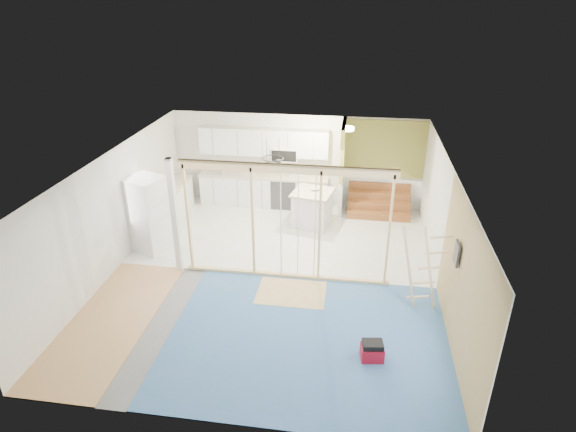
# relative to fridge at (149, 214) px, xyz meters

# --- Properties ---
(room) EXTENTS (7.01, 8.01, 2.61)m
(room) POSITION_rel_fridge_xyz_m (3.07, -0.79, 0.39)
(room) COLOR slate
(room) RESTS_ON ground
(floor_overlays) EXTENTS (7.00, 8.00, 0.03)m
(floor_overlays) POSITION_rel_fridge_xyz_m (3.14, -0.72, -0.90)
(floor_overlays) COLOR silver
(floor_overlays) RESTS_ON room
(stud_frame) EXTENTS (4.66, 0.14, 2.60)m
(stud_frame) POSITION_rel_fridge_xyz_m (2.80, -0.79, 0.70)
(stud_frame) COLOR beige
(stud_frame) RESTS_ON room
(base_cabinets) EXTENTS (4.45, 2.24, 0.93)m
(base_cabinets) POSITION_rel_fridge_xyz_m (1.46, 2.58, -0.44)
(base_cabinets) COLOR white
(base_cabinets) RESTS_ON room
(upper_cabinets) EXTENTS (3.60, 0.41, 0.85)m
(upper_cabinets) POSITION_rel_fridge_xyz_m (2.23, 3.03, 0.91)
(upper_cabinets) COLOR white
(upper_cabinets) RESTS_ON room
(green_partition) EXTENTS (2.25, 1.51, 2.60)m
(green_partition) POSITION_rel_fridge_xyz_m (5.11, 2.87, 0.03)
(green_partition) COLOR olive
(green_partition) RESTS_ON room
(pot_rack) EXTENTS (0.52, 0.52, 0.72)m
(pot_rack) POSITION_rel_fridge_xyz_m (2.76, 1.10, 1.09)
(pot_rack) COLOR black
(pot_rack) RESTS_ON room
(sheathing_panel) EXTENTS (0.02, 4.00, 2.60)m
(sheathing_panel) POSITION_rel_fridge_xyz_m (6.55, -2.79, 0.39)
(sheathing_panel) COLOR tan
(sheathing_panel) RESTS_ON room
(electrical_panel) EXTENTS (0.04, 0.30, 0.40)m
(electrical_panel) POSITION_rel_fridge_xyz_m (6.50, -2.19, 0.74)
(electrical_panel) COLOR #3B3C41
(electrical_panel) RESTS_ON room
(ceiling_light) EXTENTS (0.32, 0.32, 0.08)m
(ceiling_light) POSITION_rel_fridge_xyz_m (4.47, 2.21, 1.63)
(ceiling_light) COLOR #FFEABF
(ceiling_light) RESTS_ON room
(fridge) EXTENTS (1.03, 0.99, 1.82)m
(fridge) POSITION_rel_fridge_xyz_m (0.00, 0.00, 0.00)
(fridge) COLOR white
(fridge) RESTS_ON room
(island) EXTENTS (1.16, 1.16, 0.96)m
(island) POSITION_rel_fridge_xyz_m (3.67, 1.83, -0.43)
(island) COLOR white
(island) RESTS_ON room
(bowl) EXTENTS (0.29, 0.29, 0.06)m
(bowl) POSITION_rel_fridge_xyz_m (3.72, 1.93, 0.08)
(bowl) COLOR silver
(bowl) RESTS_ON island
(soap_bottle_a) EXTENTS (0.15, 0.15, 0.31)m
(soap_bottle_a) POSITION_rel_fridge_xyz_m (1.02, 2.83, 0.18)
(soap_bottle_a) COLOR #9FA2B2
(soap_bottle_a) RESTS_ON base_cabinets
(soap_bottle_b) EXTENTS (0.12, 0.12, 0.20)m
(soap_bottle_b) POSITION_rel_fridge_xyz_m (2.94, 2.84, 0.12)
(soap_bottle_b) COLOR silver
(soap_bottle_b) RESTS_ON base_cabinets
(toolbox) EXTENTS (0.41, 0.33, 0.36)m
(toolbox) POSITION_rel_fridge_xyz_m (5.18, -3.11, -0.74)
(toolbox) COLOR maroon
(toolbox) RESTS_ON room
(ladder) EXTENTS (0.94, 0.07, 1.74)m
(ladder) POSITION_rel_fridge_xyz_m (6.08, -1.49, -0.02)
(ladder) COLOR #DBB786
(ladder) RESTS_ON room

